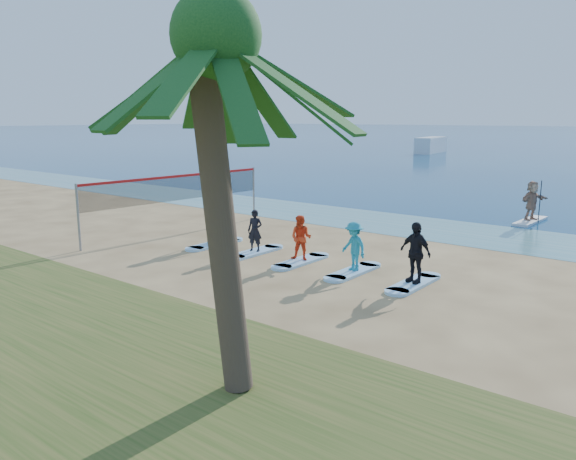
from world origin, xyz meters
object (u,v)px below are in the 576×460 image
Objects in this scene: surfboard_2 at (301,261)px; student_1 at (255,231)px; student_2 at (301,238)px; student_0 at (214,221)px; surfboard_4 at (414,284)px; student_4 at (415,252)px; surfboard_1 at (255,252)px; volleyball_net at (177,188)px; surfboard_0 at (215,244)px; paddleboard at (530,221)px; paddleboarder at (532,200)px; boat_offshore_a at (431,153)px; surfboard_3 at (353,272)px; student_3 at (354,246)px; palm_tree at (216,39)px.

student_1 is at bearing 180.00° from surfboard_2.
student_2 is (0.00, 0.00, 0.81)m from surfboard_2.
student_0 is 0.78× the size of surfboard_4.
surfboard_2 is at bearing -167.40° from student_4.
student_1 is at bearing 0.00° from surfboard_1.
volleyball_net is 11.51m from surfboard_4.
surfboard_4 is (6.29, 0.00, 0.00)m from surfboard_1.
surfboard_0 is at bearing 180.00° from surfboard_1.
paddleboarder is at bearing 0.00° from paddleboard.
student_2 is (7.15, -0.74, -1.05)m from volleyball_net.
surfboard_3 is at bearing -75.70° from boat_offshore_a.
paddleboarder reaches higher than student_2.
student_3 is 2.10m from student_4.
student_2 is at bearing 118.53° from palm_tree.
palm_tree is 4.32× the size of student_0.
surfboard_3 is (-1.84, -12.66, -0.01)m from paddleboard.
surfboard_2 is 1.41× the size of student_3.
surfboard_4 is (-0.18, 8.04, -6.07)m from palm_tree.
surfboard_4 is 1.22× the size of student_4.
student_1 is 2.24m from surfboard_2.
volleyball_net is 1.11× the size of boat_offshore_a.
palm_tree is at bearing -79.24° from student_2.
volleyball_net is 4.12× the size of surfboard_2.
surfboard_2 is (2.10, 0.00, -0.80)m from student_1.
palm_tree reaches higher than surfboard_1.
surfboard_2 is (-3.93, -12.66, -0.99)m from paddleboarder.
boat_offshore_a is 61.16m from student_0.
student_1 is at bearing 180.00° from surfboard_3.
palm_tree is at bearing -43.19° from surfboard_0.
volleyball_net is 4.12× the size of surfboard_4.
surfboard_3 is at bearing 0.00° from surfboard_0.
palm_tree is (11.52, -8.78, 4.21)m from volleyball_net.
surfboard_1 is (20.00, -58.47, 0.04)m from boat_offshore_a.
student_2 is (4.19, 0.00, -0.09)m from student_0.
student_4 is at bearing 0.00° from surfboard_1.
boat_offshore_a is 62.51m from surfboard_2.
student_0 is (17.91, -58.47, 0.95)m from boat_offshore_a.
surfboard_3 is at bearing -18.82° from student_1.
student_0 is at bearing -14.09° from volleyball_net.
palm_tree is 21.31m from paddleboarder.
palm_tree is 9.87m from student_3.
student_0 is 4.29m from surfboard_2.
surfboard_4 is (2.10, 0.00, 0.00)m from surfboard_3.
volleyball_net reaches higher than student_3.
surfboard_1 is at bearing 162.22° from student_2.
paddleboarder is 0.23× the size of boat_offshore_a.
surfboard_2 is at bearing 118.53° from palm_tree.
paddleboard is 1.36× the size of surfboard_0.
surfboard_0 is at bearing 168.10° from paddleboarder.
surfboard_0 is 6.29m from surfboard_3.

